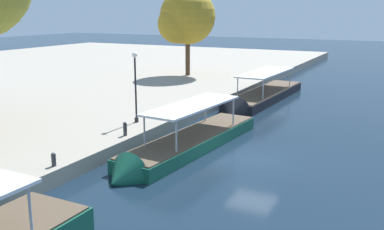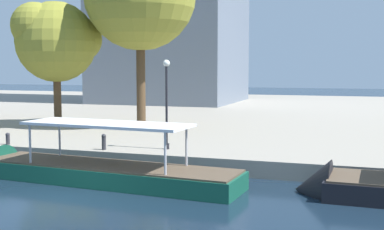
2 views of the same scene
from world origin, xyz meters
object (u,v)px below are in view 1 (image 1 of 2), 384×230
tour_boat_1 (184,147)px  tree_3 (185,17)px  mooring_bollard_1 (125,128)px  lamp_post (135,83)px  mooring_bollard_0 (54,159)px  tour_boat_2 (261,99)px

tour_boat_1 → tree_3: (23.04, 12.19, 7.11)m
mooring_bollard_1 → lamp_post: bearing=22.3°
tour_boat_1 → tree_3: tree_3 is taller
tour_boat_1 → mooring_bollard_0: size_ratio=20.39×
tour_boat_1 → lamp_post: (2.00, 4.63, 3.16)m
tour_boat_1 → tour_boat_2: 16.13m
tour_boat_1 → mooring_bollard_0: tour_boat_1 is taller
mooring_bollard_1 → tour_boat_1: bearing=-73.4°
mooring_bollard_0 → tree_3: 31.86m
lamp_post → mooring_bollard_0: bearing=-171.7°
lamp_post → tour_boat_2: bearing=-15.7°
mooring_bollard_0 → tour_boat_1: bearing=-25.7°
tour_boat_2 → tree_3: size_ratio=1.54×
mooring_bollard_1 → tree_3: bearing=20.1°
tour_boat_2 → lamp_post: 15.02m
mooring_bollard_1 → lamp_post: (3.01, 1.23, 2.19)m
lamp_post → tree_3: size_ratio=0.47×
tour_boat_2 → mooring_bollard_1: (-17.13, 2.75, 1.02)m
tour_boat_2 → lamp_post: bearing=-13.7°
mooring_bollard_0 → tree_3: tree_3 is taller
tour_boat_2 → tree_3: tree_3 is taller
tour_boat_2 → tree_3: (6.92, 11.54, 7.16)m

